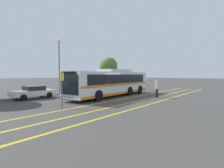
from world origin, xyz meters
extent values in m
plane|color=#423F3D|center=(0.00, 0.00, 0.00)|extent=(220.00, 220.00, 0.00)
cube|color=gold|center=(1.44, -1.98, 0.00)|extent=(31.84, 0.20, 0.01)
cube|color=gold|center=(1.44, -3.81, 0.00)|extent=(31.84, 0.20, 0.01)
cube|color=gold|center=(1.44, -5.39, 0.00)|extent=(31.84, 0.20, 0.01)
cube|color=#99999E|center=(1.44, 6.22, 0.07)|extent=(39.84, 0.36, 0.15)
cube|color=silver|center=(1.44, 0.22, 1.48)|extent=(11.95, 3.02, 2.33)
cube|color=black|center=(1.44, 0.22, 1.92)|extent=(10.29, 2.98, 0.93)
cube|color=orange|center=(1.44, 0.22, 1.34)|extent=(11.71, 3.05, 0.20)
cube|color=orange|center=(1.44, 0.22, 0.44)|extent=(11.71, 3.04, 0.24)
cube|color=black|center=(-4.49, -0.06, 1.55)|extent=(0.14, 2.16, 1.66)
cube|color=black|center=(-4.49, -0.06, 2.50)|extent=(0.12, 1.72, 0.24)
cube|color=silver|center=(2.03, 0.25, 2.79)|extent=(4.24, 2.16, 0.29)
cube|color=black|center=(-4.77, -0.08, 0.55)|extent=(0.13, 1.84, 0.04)
cube|color=black|center=(-4.77, -0.08, 0.35)|extent=(0.13, 1.84, 0.04)
cylinder|color=black|center=(-2.17, -1.13, 0.50)|extent=(1.01, 0.33, 1.00)
cylinder|color=black|center=(-2.28, 1.22, 0.50)|extent=(1.01, 0.33, 1.00)
cylinder|color=black|center=(3.27, -0.87, 0.50)|extent=(1.01, 0.33, 1.00)
cylinder|color=black|center=(3.16, 1.48, 0.50)|extent=(1.01, 0.33, 1.00)
cylinder|color=black|center=(5.76, -0.75, 0.50)|extent=(1.01, 0.33, 1.00)
cylinder|color=black|center=(5.64, 1.60, 0.50)|extent=(1.01, 0.33, 1.00)
cube|color=silver|center=(-4.96, 5.03, 0.56)|extent=(4.10, 1.85, 0.52)
cube|color=black|center=(-4.86, 5.02, 1.03)|extent=(1.75, 1.56, 0.42)
cylinder|color=black|center=(-6.24, 4.26, 0.30)|extent=(0.61, 0.22, 0.60)
cylinder|color=black|center=(-6.18, 5.88, 0.30)|extent=(0.61, 0.22, 0.60)
cylinder|color=black|center=(-3.74, 4.17, 0.30)|extent=(0.61, 0.22, 0.60)
cylinder|color=black|center=(-3.68, 5.79, 0.30)|extent=(0.61, 0.22, 0.60)
cube|color=olive|center=(1.63, 4.71, 0.56)|extent=(4.74, 1.96, 0.53)
cube|color=black|center=(1.51, 4.70, 1.09)|extent=(2.03, 1.61, 0.52)
cylinder|color=black|center=(3.03, 5.60, 0.30)|extent=(0.61, 0.23, 0.60)
cylinder|color=black|center=(3.12, 3.97, 0.30)|extent=(0.61, 0.23, 0.60)
cylinder|color=black|center=(0.14, 5.44, 0.30)|extent=(0.61, 0.23, 0.60)
cylinder|color=black|center=(0.23, 3.82, 0.30)|extent=(0.61, 0.23, 0.60)
cube|color=navy|center=(7.15, 4.51, 0.65)|extent=(4.41, 1.83, 0.70)
cube|color=black|center=(7.04, 4.51, 1.29)|extent=(1.86, 1.59, 0.58)
cylinder|color=black|center=(8.49, 5.37, 0.30)|extent=(0.60, 0.21, 0.60)
cylinder|color=black|center=(8.52, 3.69, 0.30)|extent=(0.60, 0.21, 0.60)
cylinder|color=black|center=(5.78, 5.34, 0.30)|extent=(0.60, 0.21, 0.60)
cylinder|color=black|center=(5.80, 3.65, 0.30)|extent=(0.60, 0.21, 0.60)
cylinder|color=#191E38|center=(3.56, -4.09, 0.45)|extent=(0.14, 0.14, 0.89)
cylinder|color=#191E38|center=(3.40, -4.06, 0.45)|extent=(0.14, 0.14, 0.89)
cube|color=beige|center=(3.48, -4.08, 1.24)|extent=(0.45, 0.29, 0.71)
sphere|color=tan|center=(3.48, -4.08, 1.72)|extent=(0.24, 0.24, 0.24)
cylinder|color=#59595E|center=(-6.03, -1.27, 1.27)|extent=(0.07, 0.07, 2.55)
cube|color=yellow|center=(-6.03, -1.27, 2.22)|extent=(0.05, 0.40, 0.56)
cylinder|color=#59595E|center=(-0.27, 7.47, 3.14)|extent=(0.14, 0.14, 6.27)
sphere|color=silver|center=(-0.27, 7.47, 6.56)|extent=(0.56, 0.56, 0.56)
cylinder|color=#513823|center=(11.78, 9.39, 1.35)|extent=(0.28, 0.28, 2.70)
sphere|color=#4C7033|center=(11.78, 9.39, 3.95)|extent=(3.35, 3.35, 3.35)
camera|label=1|loc=(-13.35, -11.74, 2.36)|focal=28.00mm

